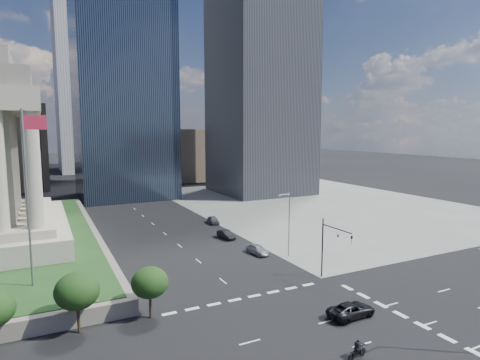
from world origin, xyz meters
TOP-DOWN VIEW (x-y plane):
  - ground at (0.00, 100.00)m, footprint 500.00×500.00m
  - sidewalk_ne at (46.00, 60.00)m, footprint 68.00×90.00m
  - flagpole at (-21.83, 24.00)m, footprint 2.52×0.24m
  - midrise_glass at (2.00, 95.00)m, footprint 26.00×26.00m
  - highrise_ne at (42.00, 85.00)m, footprint 26.00×28.00m
  - building_filler_ne at (32.00, 130.00)m, footprint 20.00×30.00m
  - building_filler_nw at (-30.00, 130.00)m, footprint 24.00×30.00m
  - traffic_signal_ne at (12.50, 13.70)m, footprint 0.30×5.74m
  - street_lamp_north at (13.33, 25.00)m, footprint 2.13×0.22m
  - pickup_truck at (7.98, 4.75)m, footprint 5.53×2.76m
  - parked_sedan_near at (9.62, 28.02)m, footprint 4.74×2.27m
  - parked_sedan_mid at (9.00, 38.66)m, footprint 4.62×1.99m
  - parked_sedan_far at (11.50, 50.58)m, footprint 2.46×4.75m
  - motorcycle_lead at (3.00, -1.48)m, footprint 2.32×0.98m

SIDE VIEW (x-z plane):
  - ground at x=0.00m, z-range 0.00..0.00m
  - sidewalk_ne at x=46.00m, z-range 0.00..0.03m
  - parked_sedan_mid at x=9.00m, z-range 0.00..1.48m
  - pickup_truck at x=7.98m, z-range 0.00..1.50m
  - parked_sedan_far at x=11.50m, z-range 0.00..1.54m
  - parked_sedan_near at x=9.62m, z-range 0.00..1.56m
  - motorcycle_lead at x=3.00m, z-range 0.00..1.68m
  - traffic_signal_ne at x=12.50m, z-range 1.25..9.25m
  - street_lamp_north at x=13.33m, z-range 0.66..10.66m
  - building_filler_ne at x=32.00m, z-range 0.00..20.00m
  - flagpole at x=-21.83m, z-range 3.11..23.11m
  - building_filler_nw at x=-30.00m, z-range 0.00..28.00m
  - midrise_glass at x=2.00m, z-range 0.00..60.00m
  - highrise_ne at x=42.00m, z-range 0.00..100.00m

